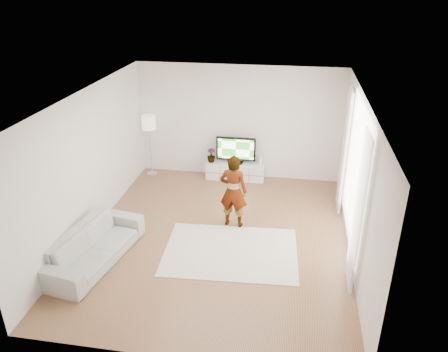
% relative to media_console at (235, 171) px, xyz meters
% --- Properties ---
extents(floor, '(6.00, 6.00, 0.00)m').
position_rel_media_console_xyz_m(floor, '(0.04, -2.76, -0.20)').
color(floor, '#9B6E46').
rests_on(floor, ground).
extents(ceiling, '(6.00, 6.00, 0.00)m').
position_rel_media_console_xyz_m(ceiling, '(0.04, -2.76, 2.60)').
color(ceiling, white).
rests_on(ceiling, wall_back).
extents(wall_left, '(0.02, 6.00, 2.80)m').
position_rel_media_console_xyz_m(wall_left, '(-2.46, -2.76, 1.20)').
color(wall_left, silver).
rests_on(wall_left, floor).
extents(wall_right, '(0.02, 6.00, 2.80)m').
position_rel_media_console_xyz_m(wall_right, '(2.54, -2.76, 1.20)').
color(wall_right, silver).
rests_on(wall_right, floor).
extents(wall_back, '(5.00, 0.02, 2.80)m').
position_rel_media_console_xyz_m(wall_back, '(0.04, 0.24, 1.20)').
color(wall_back, silver).
rests_on(wall_back, floor).
extents(wall_front, '(5.00, 0.02, 2.80)m').
position_rel_media_console_xyz_m(wall_front, '(0.04, -5.76, 1.20)').
color(wall_front, silver).
rests_on(wall_front, floor).
extents(window, '(0.01, 2.60, 2.50)m').
position_rel_media_console_xyz_m(window, '(2.52, -2.46, 1.25)').
color(window, white).
rests_on(window, wall_right).
extents(curtain_near, '(0.04, 0.70, 2.60)m').
position_rel_media_console_xyz_m(curtain_near, '(2.44, -3.76, 1.15)').
color(curtain_near, white).
rests_on(curtain_near, floor).
extents(curtain_far, '(0.04, 0.70, 2.60)m').
position_rel_media_console_xyz_m(curtain_far, '(2.44, -1.16, 1.15)').
color(curtain_far, white).
rests_on(curtain_far, floor).
extents(media_console, '(1.45, 0.41, 0.41)m').
position_rel_media_console_xyz_m(media_console, '(0.00, 0.00, 0.00)').
color(media_console, silver).
rests_on(media_console, floor).
extents(television, '(0.97, 0.19, 0.68)m').
position_rel_media_console_xyz_m(television, '(0.00, 0.03, 0.57)').
color(television, black).
rests_on(television, media_console).
extents(game_console, '(0.06, 0.18, 0.24)m').
position_rel_media_console_xyz_m(game_console, '(0.64, -0.00, 0.32)').
color(game_console, white).
rests_on(game_console, media_console).
extents(potted_plant, '(0.25, 0.25, 0.36)m').
position_rel_media_console_xyz_m(potted_plant, '(-0.62, 0.00, 0.38)').
color(potted_plant, '#3F7238').
rests_on(potted_plant, media_console).
extents(rug, '(2.55, 1.91, 0.01)m').
position_rel_media_console_xyz_m(rug, '(0.37, -3.18, -0.20)').
color(rug, beige).
rests_on(rug, floor).
extents(player, '(0.59, 0.42, 1.53)m').
position_rel_media_console_xyz_m(player, '(0.27, -2.23, 0.57)').
color(player, '#334772').
rests_on(player, rug).
extents(sofa, '(1.20, 2.27, 0.63)m').
position_rel_media_console_xyz_m(sofa, '(-2.00, -3.85, 0.11)').
color(sofa, '#AFAEAA').
rests_on(sofa, floor).
extents(floor_lamp, '(0.34, 0.34, 1.55)m').
position_rel_media_console_xyz_m(floor_lamp, '(-2.16, -0.06, 1.11)').
color(floor_lamp, silver).
rests_on(floor_lamp, floor).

